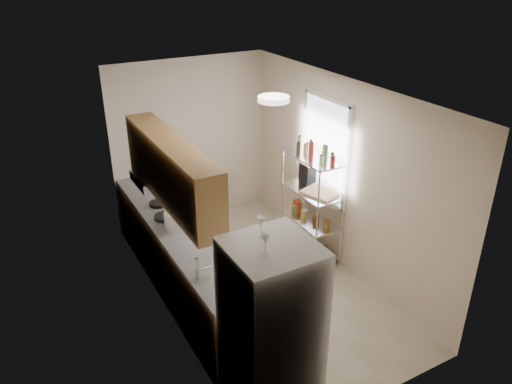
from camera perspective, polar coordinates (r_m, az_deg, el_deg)
room at (r=6.07m, az=0.39°, el=-0.41°), size 2.52×4.42×2.62m
counter_run at (r=6.51m, az=-8.68°, el=-7.35°), size 0.63×3.51×0.90m
upper_cabinets at (r=5.55m, az=-9.66°, el=2.41°), size 0.33×2.20×0.72m
range_hood at (r=6.43m, az=-11.38°, el=1.51°), size 0.50×0.60×0.12m
window at (r=6.86m, az=7.94°, el=4.79°), size 0.06×1.00×1.46m
bakers_rack at (r=6.87m, az=6.51°, el=0.90°), size 0.45×0.90×1.73m
ceiling_dome at (r=5.38m, az=2.02°, el=10.58°), size 0.34×0.34×0.05m
refrigerator at (r=4.65m, az=1.69°, el=-15.64°), size 0.74×0.74×1.80m
wine_glass_a at (r=4.18m, az=0.55°, el=-4.03°), size 0.07×0.07×0.19m
wine_glass_b at (r=3.95m, az=1.09°, el=-6.10°), size 0.06×0.06×0.18m
rice_cooker at (r=6.20m, az=-9.22°, el=-3.21°), size 0.27×0.27×0.21m
frying_pan_large at (r=6.48m, az=-10.39°, el=-2.82°), size 0.28×0.28×0.05m
frying_pan_small at (r=6.83m, az=-11.14°, el=-1.33°), size 0.27×0.27×0.05m
cutting_board at (r=6.82m, az=7.38°, el=-0.09°), size 0.49×0.56×0.03m
espresso_machine at (r=7.18m, az=5.90°, el=2.35°), size 0.15×0.22×0.26m
storage_bag at (r=7.32m, az=4.77°, el=-1.53°), size 0.12×0.14×0.14m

